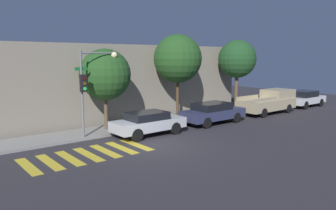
{
  "coord_description": "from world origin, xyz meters",
  "views": [
    {
      "loc": [
        -9.2,
        -12.71,
        4.41
      ],
      "look_at": [
        2.72,
        2.1,
        1.6
      ],
      "focal_mm": 35.0,
      "sensor_mm": 36.0,
      "label": 1
    }
  ],
  "objects_px": {
    "sedan_middle": "(213,112)",
    "sedan_far_end": "(304,98)",
    "traffic_light_pole": "(91,79)",
    "tree_near_corner": "(105,75)",
    "pickup_truck": "(269,102)",
    "tree_far_end": "(237,59)",
    "tree_midblock": "(178,59)",
    "sedan_near_corner": "(148,123)"
  },
  "relations": [
    {
      "from": "sedan_middle",
      "to": "sedan_far_end",
      "type": "relative_size",
      "value": 1.08
    },
    {
      "from": "traffic_light_pole",
      "to": "tree_near_corner",
      "type": "height_order",
      "value": "tree_near_corner"
    },
    {
      "from": "traffic_light_pole",
      "to": "pickup_truck",
      "type": "xyz_separation_m",
      "value": [
        14.45,
        -1.27,
        -2.34
      ]
    },
    {
      "from": "tree_far_end",
      "to": "tree_midblock",
      "type": "bearing_deg",
      "value": -180.0
    },
    {
      "from": "tree_near_corner",
      "to": "sedan_near_corner",
      "type": "bearing_deg",
      "value": -59.7
    },
    {
      "from": "traffic_light_pole",
      "to": "pickup_truck",
      "type": "relative_size",
      "value": 0.9
    },
    {
      "from": "sedan_middle",
      "to": "sedan_far_end",
      "type": "height_order",
      "value": "sedan_far_end"
    },
    {
      "from": "sedan_near_corner",
      "to": "tree_midblock",
      "type": "height_order",
      "value": "tree_midblock"
    },
    {
      "from": "tree_near_corner",
      "to": "tree_midblock",
      "type": "relative_size",
      "value": 0.82
    },
    {
      "from": "tree_midblock",
      "to": "sedan_far_end",
      "type": "bearing_deg",
      "value": -10.42
    },
    {
      "from": "sedan_near_corner",
      "to": "pickup_truck",
      "type": "xyz_separation_m",
      "value": [
        11.66,
        0.0,
        0.19
      ]
    },
    {
      "from": "traffic_light_pole",
      "to": "sedan_near_corner",
      "type": "xyz_separation_m",
      "value": [
        2.79,
        -1.27,
        -2.53
      ]
    },
    {
      "from": "sedan_near_corner",
      "to": "tree_midblock",
      "type": "relative_size",
      "value": 0.71
    },
    {
      "from": "sedan_near_corner",
      "to": "tree_near_corner",
      "type": "height_order",
      "value": "tree_near_corner"
    },
    {
      "from": "pickup_truck",
      "to": "tree_near_corner",
      "type": "relative_size",
      "value": 1.08
    },
    {
      "from": "tree_far_end",
      "to": "sedan_middle",
      "type": "bearing_deg",
      "value": -155.8
    },
    {
      "from": "tree_far_end",
      "to": "tree_near_corner",
      "type": "bearing_deg",
      "value": 180.0
    },
    {
      "from": "sedan_middle",
      "to": "tree_far_end",
      "type": "height_order",
      "value": "tree_far_end"
    },
    {
      "from": "sedan_middle",
      "to": "tree_far_end",
      "type": "distance_m",
      "value": 6.7
    },
    {
      "from": "sedan_far_end",
      "to": "traffic_light_pole",
      "type": "bearing_deg",
      "value": 176.34
    },
    {
      "from": "sedan_far_end",
      "to": "tree_near_corner",
      "type": "height_order",
      "value": "tree_near_corner"
    },
    {
      "from": "sedan_middle",
      "to": "tree_near_corner",
      "type": "xyz_separation_m",
      "value": [
        -6.61,
        2.35,
        2.62
      ]
    },
    {
      "from": "sedan_far_end",
      "to": "tree_near_corner",
      "type": "distance_m",
      "value": 18.7
    },
    {
      "from": "tree_near_corner",
      "to": "tree_far_end",
      "type": "xyz_separation_m",
      "value": [
        11.85,
        0.0,
        0.84
      ]
    },
    {
      "from": "tree_near_corner",
      "to": "tree_far_end",
      "type": "height_order",
      "value": "tree_far_end"
    },
    {
      "from": "tree_near_corner",
      "to": "pickup_truck",
      "type": "bearing_deg",
      "value": -10.24
    },
    {
      "from": "pickup_truck",
      "to": "tree_midblock",
      "type": "distance_m",
      "value": 8.52
    },
    {
      "from": "sedan_middle",
      "to": "tree_far_end",
      "type": "xyz_separation_m",
      "value": [
        5.24,
        2.35,
        3.46
      ]
    },
    {
      "from": "pickup_truck",
      "to": "sedan_far_end",
      "type": "bearing_deg",
      "value": 0.0
    },
    {
      "from": "traffic_light_pole",
      "to": "pickup_truck",
      "type": "height_order",
      "value": "traffic_light_pole"
    },
    {
      "from": "traffic_light_pole",
      "to": "tree_near_corner",
      "type": "bearing_deg",
      "value": 37.49
    },
    {
      "from": "tree_near_corner",
      "to": "sedan_far_end",
      "type": "bearing_deg",
      "value": -7.31
    },
    {
      "from": "tree_near_corner",
      "to": "tree_far_end",
      "type": "distance_m",
      "value": 11.88
    },
    {
      "from": "sedan_near_corner",
      "to": "sedan_middle",
      "type": "bearing_deg",
      "value": 0.0
    },
    {
      "from": "tree_far_end",
      "to": "sedan_far_end",
      "type": "bearing_deg",
      "value": -19.87
    },
    {
      "from": "sedan_near_corner",
      "to": "pickup_truck",
      "type": "distance_m",
      "value": 11.66
    },
    {
      "from": "sedan_middle",
      "to": "tree_near_corner",
      "type": "distance_m",
      "value": 7.49
    },
    {
      "from": "traffic_light_pole",
      "to": "sedan_near_corner",
      "type": "height_order",
      "value": "traffic_light_pole"
    },
    {
      "from": "traffic_light_pole",
      "to": "sedan_far_end",
      "type": "bearing_deg",
      "value": -3.66
    },
    {
      "from": "sedan_middle",
      "to": "tree_midblock",
      "type": "distance_m",
      "value": 4.36
    },
    {
      "from": "sedan_far_end",
      "to": "tree_near_corner",
      "type": "bearing_deg",
      "value": 172.69
    },
    {
      "from": "traffic_light_pole",
      "to": "sedan_middle",
      "type": "relative_size",
      "value": 1.03
    }
  ]
}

